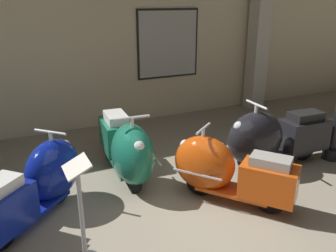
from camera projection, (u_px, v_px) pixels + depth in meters
ground_plane at (195, 233)px, 3.90m from camera, size 60.00×60.00×0.00m
showroom_back_wall at (101, 44)px, 6.80m from camera, size 18.00×0.63×3.28m
scooter_0 at (39, 182)px, 4.09m from camera, size 1.47×1.45×0.98m
scooter_1 at (127, 149)px, 4.91m from camera, size 0.62×1.75×1.05m
scooter_2 at (223, 169)px, 4.41m from camera, size 1.29×1.51×0.95m
scooter_3 at (271, 138)px, 5.29m from camera, size 1.75×0.60×1.06m
info_stanchion at (82, 222)px, 3.33m from camera, size 0.28×0.32×1.10m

